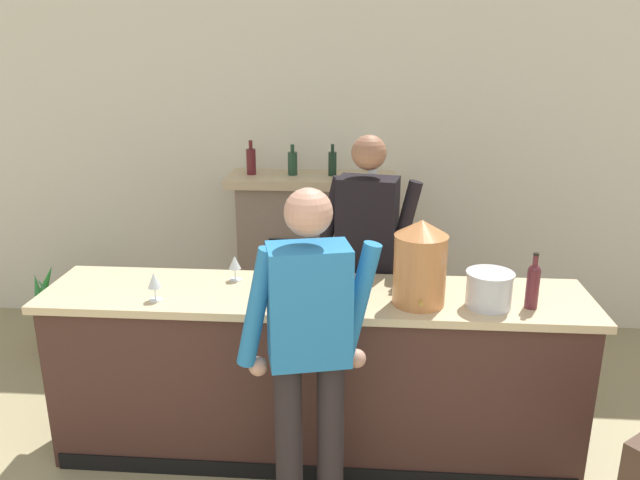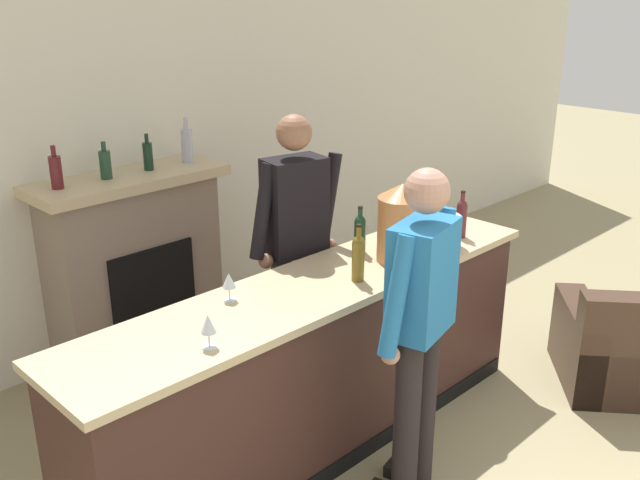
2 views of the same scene
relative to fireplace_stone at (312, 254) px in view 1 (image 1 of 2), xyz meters
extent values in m
cube|color=silver|center=(0.30, 0.26, 0.69)|extent=(12.00, 0.07, 2.75)
cube|color=#3F251F|center=(0.16, -1.64, -0.19)|extent=(2.96, 0.57, 0.98)
cube|color=#CCB489|center=(0.16, -1.64, 0.32)|extent=(3.03, 0.64, 0.04)
cube|color=black|center=(0.16, -1.93, -0.63)|extent=(2.90, 0.01, 0.10)
cube|color=gray|center=(0.00, 0.01, -0.05)|extent=(1.15, 0.44, 1.27)
cube|color=black|center=(0.00, -0.23, -0.22)|extent=(0.63, 0.02, 0.81)
cube|color=#CCB489|center=(0.00, -0.01, 0.62)|extent=(1.31, 0.52, 0.07)
cylinder|color=#58191F|center=(-0.48, -0.01, 0.76)|extent=(0.07, 0.07, 0.20)
cylinder|color=#58191F|center=(-0.48, -0.01, 0.89)|extent=(0.03, 0.03, 0.07)
cylinder|color=#1E3D2A|center=(-0.15, -0.01, 0.75)|extent=(0.07, 0.07, 0.18)
cylinder|color=#1E3D2A|center=(-0.15, -0.01, 0.87)|extent=(0.03, 0.03, 0.06)
cylinder|color=black|center=(0.16, -0.01, 0.75)|extent=(0.07, 0.07, 0.19)
cylinder|color=black|center=(0.16, -0.01, 0.87)|extent=(0.03, 0.03, 0.06)
cylinder|color=#ACAFC1|center=(0.48, -0.01, 0.78)|extent=(0.08, 0.08, 0.24)
cylinder|color=#ACAFC1|center=(0.48, -0.01, 0.93)|extent=(0.03, 0.03, 0.08)
cylinder|color=#A1623F|center=(-1.99, -0.49, -0.55)|extent=(0.29, 0.29, 0.27)
cylinder|color=#332319|center=(-1.99, -0.49, -0.43)|extent=(0.27, 0.27, 0.02)
cone|color=#417E3C|center=(-1.89, -0.48, -0.25)|extent=(0.16, 0.32, 0.33)
cone|color=green|center=(-1.94, -0.40, -0.23)|extent=(0.31, 0.24, 0.35)
cone|color=green|center=(-2.09, -0.44, -0.20)|extent=(0.25, 0.32, 0.40)
cone|color=#2E7F3A|center=(-2.07, -0.55, -0.22)|extent=(0.25, 0.29, 0.37)
cone|color=#3A894B|center=(-1.94, -0.60, -0.21)|extent=(0.30, 0.21, 0.39)
cylinder|color=black|center=(0.29, -2.28, -0.20)|extent=(0.13, 0.13, 0.96)
cylinder|color=black|center=(0.10, -2.33, -0.20)|extent=(0.13, 0.13, 0.96)
cube|color=#236CA7|center=(0.19, -2.30, 0.55)|extent=(0.40, 0.30, 0.55)
cylinder|color=#236CA7|center=(0.41, -2.23, 0.55)|extent=(0.20, 0.08, 0.57)
sphere|color=tan|center=(0.41, -2.21, 0.25)|extent=(0.09, 0.09, 0.09)
cylinder|color=#236CA7|center=(-0.03, -2.34, 0.55)|extent=(0.20, 0.08, 0.57)
sphere|color=tan|center=(-0.04, -2.32, 0.25)|extent=(0.09, 0.09, 0.09)
sphere|color=tan|center=(0.19, -2.30, 0.98)|extent=(0.21, 0.21, 0.21)
cylinder|color=#2C2C2B|center=(0.35, -1.14, -0.19)|extent=(0.13, 0.13, 0.98)
cube|color=black|center=(0.33, -1.21, -0.65)|extent=(0.14, 0.25, 0.07)
cylinder|color=#2C2C2B|center=(0.54, -1.17, -0.19)|extent=(0.13, 0.13, 0.98)
cube|color=black|center=(0.53, -1.24, -0.65)|extent=(0.14, 0.25, 0.07)
cube|color=black|center=(0.45, -1.16, 0.59)|extent=(0.40, 0.28, 0.59)
cylinder|color=black|center=(0.22, -1.13, 0.61)|extent=(0.20, 0.08, 0.57)
sphere|color=#936247|center=(0.21, -1.15, 0.31)|extent=(0.09, 0.09, 0.09)
cylinder|color=black|center=(0.67, -1.22, 0.61)|extent=(0.20, 0.08, 0.57)
sphere|color=#936247|center=(0.66, -1.24, 0.31)|extent=(0.09, 0.09, 0.09)
sphere|color=#936247|center=(0.45, -1.16, 1.04)|extent=(0.21, 0.21, 0.21)
cylinder|color=#BE7642|center=(0.72, -1.75, 0.53)|extent=(0.28, 0.28, 0.38)
cone|color=#BE7642|center=(0.72, -1.75, 0.76)|extent=(0.28, 0.28, 0.08)
cylinder|color=#B29333|center=(0.72, -1.90, 0.41)|extent=(0.02, 0.04, 0.02)
cylinder|color=silver|center=(1.09, -1.76, 0.43)|extent=(0.24, 0.24, 0.18)
cylinder|color=silver|center=(1.09, -1.76, 0.52)|extent=(0.25, 0.25, 0.01)
cylinder|color=#183D26|center=(0.65, -1.49, 0.44)|extent=(0.07, 0.07, 0.20)
sphere|color=#183D26|center=(0.65, -1.49, 0.54)|extent=(0.07, 0.07, 0.07)
cylinder|color=#183D26|center=(0.65, -1.49, 0.57)|extent=(0.03, 0.03, 0.08)
cylinder|color=black|center=(0.65, -1.49, 0.62)|extent=(0.03, 0.03, 0.01)
cylinder|color=brown|center=(0.33, -1.77, 0.45)|extent=(0.07, 0.07, 0.22)
sphere|color=brown|center=(0.33, -1.77, 0.56)|extent=(0.06, 0.06, 0.06)
cylinder|color=brown|center=(0.33, -1.77, 0.60)|extent=(0.03, 0.03, 0.09)
cylinder|color=black|center=(0.33, -1.77, 0.65)|extent=(0.03, 0.03, 0.01)
cylinder|color=#541F27|center=(1.31, -1.76, 0.44)|extent=(0.07, 0.07, 0.21)
sphere|color=#541F27|center=(1.31, -1.76, 0.55)|extent=(0.06, 0.06, 0.06)
cylinder|color=#541F27|center=(1.31, -1.76, 0.59)|extent=(0.03, 0.03, 0.08)
cylinder|color=black|center=(1.31, -1.76, 0.63)|extent=(0.03, 0.03, 0.01)
cylinder|color=silver|center=(-0.31, -1.49, 0.34)|extent=(0.07, 0.07, 0.01)
cylinder|color=silver|center=(-0.31, -1.49, 0.38)|extent=(0.01, 0.01, 0.07)
cone|color=silver|center=(-0.31, -1.49, 0.45)|extent=(0.07, 0.07, 0.08)
cylinder|color=silver|center=(-0.68, -1.81, 0.34)|extent=(0.07, 0.07, 0.01)
cylinder|color=silver|center=(-0.68, -1.81, 0.38)|extent=(0.01, 0.01, 0.07)
cone|color=silver|center=(-0.68, -1.81, 0.45)|extent=(0.07, 0.07, 0.09)
camera|label=1|loc=(0.44, -4.83, 1.67)|focal=35.00mm
camera|label=2|loc=(-2.29, -4.14, 1.87)|focal=40.00mm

